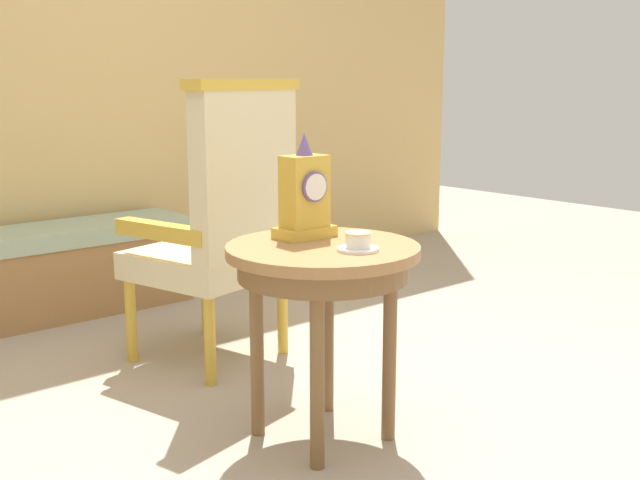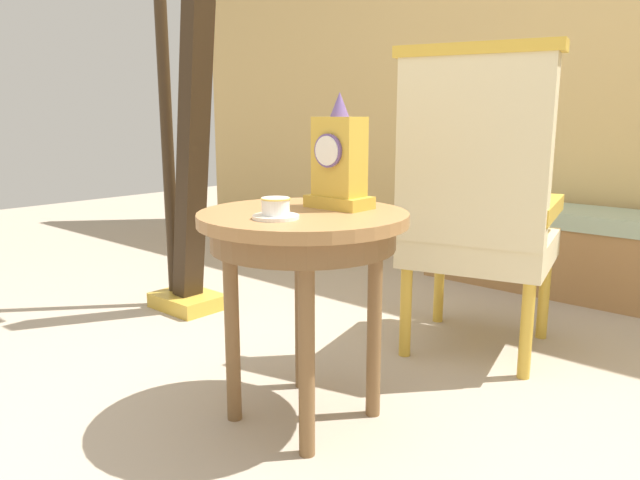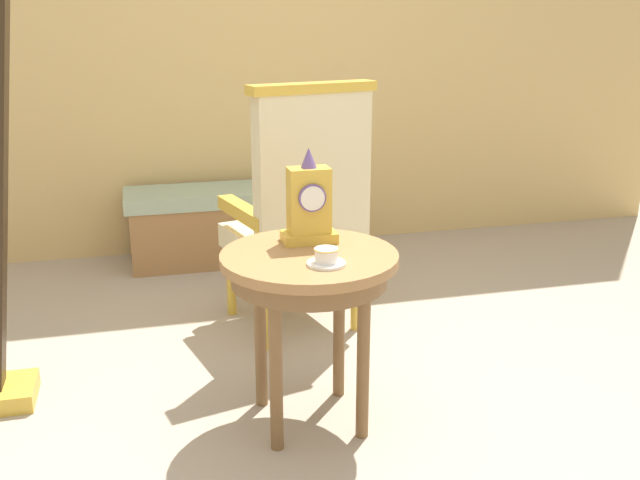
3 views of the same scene
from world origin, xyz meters
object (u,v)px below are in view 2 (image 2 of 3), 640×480
side_table (303,241)px  armchair (477,203)px  teacup_left (276,209)px  mantel_clock (339,162)px  harp (185,158)px  window_bench (537,246)px

side_table → armchair: bearing=79.2°
teacup_left → mantel_clock: size_ratio=0.37×
teacup_left → armchair: 0.92m
side_table → armchair: (0.15, 0.77, 0.04)m
armchair → harp: bearing=-163.6°
side_table → teacup_left: 0.17m
armchair → window_bench: 1.17m
harp → window_bench: 1.87m
teacup_left → harp: (-1.13, 0.54, 0.06)m
teacup_left → mantel_clock: (0.01, 0.26, 0.11)m
window_bench → side_table: bearing=-88.8°
mantel_clock → window_bench: size_ratio=0.28×
harp → window_bench: harp is taller
mantel_clock → armchair: 0.68m
side_table → harp: 1.19m
teacup_left → window_bench: bearing=91.8°
teacup_left → armchair: armchair is taller
side_table → teacup_left: teacup_left is taller
teacup_left → armchair: bearing=82.2°
window_bench → harp: bearing=-126.1°
window_bench → armchair: bearing=-80.3°
teacup_left → mantel_clock: mantel_clock is taller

